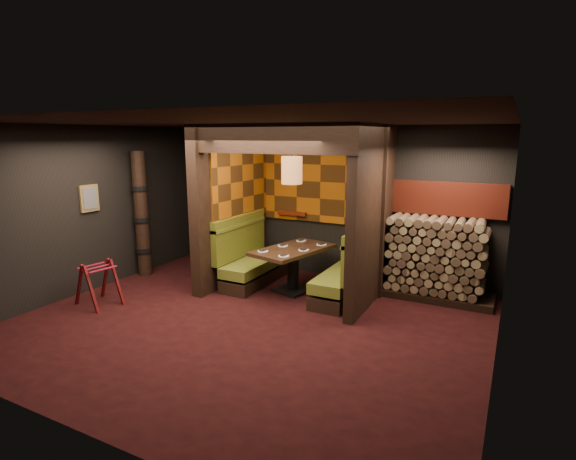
{
  "coord_description": "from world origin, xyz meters",
  "views": [
    {
      "loc": [
        3.31,
        -5.12,
        2.67
      ],
      "look_at": [
        0.0,
        1.3,
        1.15
      ],
      "focal_mm": 28.0,
      "sensor_mm": 36.0,
      "label": 1
    }
  ],
  "objects_px": {
    "pendant_lamp": "(292,170)",
    "totem_column": "(142,215)",
    "booth_bench_left": "(250,261)",
    "dining_table": "(293,261)",
    "booth_bench_right": "(348,276)",
    "luggage_rack": "(98,282)",
    "firewood_stack": "(441,259)"
  },
  "relations": [
    {
      "from": "luggage_rack",
      "to": "dining_table",
      "type": "bearing_deg",
      "value": 38.47
    },
    {
      "from": "dining_table",
      "to": "firewood_stack",
      "type": "distance_m",
      "value": 2.46
    },
    {
      "from": "booth_bench_left",
      "to": "totem_column",
      "type": "bearing_deg",
      "value": -165.25
    },
    {
      "from": "totem_column",
      "to": "booth_bench_right",
      "type": "bearing_deg",
      "value": 7.86
    },
    {
      "from": "dining_table",
      "to": "luggage_rack",
      "type": "xyz_separation_m",
      "value": [
        -2.5,
        -1.98,
        -0.16
      ]
    },
    {
      "from": "pendant_lamp",
      "to": "luggage_rack",
      "type": "relative_size",
      "value": 1.25
    },
    {
      "from": "dining_table",
      "to": "firewood_stack",
      "type": "bearing_deg",
      "value": 18.81
    },
    {
      "from": "totem_column",
      "to": "luggage_rack",
      "type": "bearing_deg",
      "value": -71.25
    },
    {
      "from": "booth_bench_right",
      "to": "pendant_lamp",
      "type": "xyz_separation_m",
      "value": [
        -0.97,
        -0.14,
        1.72
      ]
    },
    {
      "from": "booth_bench_left",
      "to": "pendant_lamp",
      "type": "relative_size",
      "value": 1.67
    },
    {
      "from": "booth_bench_left",
      "to": "booth_bench_right",
      "type": "height_order",
      "value": "same"
    },
    {
      "from": "dining_table",
      "to": "booth_bench_left",
      "type": "bearing_deg",
      "value": 174.39
    },
    {
      "from": "dining_table",
      "to": "pendant_lamp",
      "type": "bearing_deg",
      "value": -90.0
    },
    {
      "from": "luggage_rack",
      "to": "booth_bench_right",
      "type": "bearing_deg",
      "value": 30.9
    },
    {
      "from": "booth_bench_right",
      "to": "firewood_stack",
      "type": "height_order",
      "value": "firewood_stack"
    },
    {
      "from": "dining_table",
      "to": "totem_column",
      "type": "distance_m",
      "value": 3.11
    },
    {
      "from": "totem_column",
      "to": "firewood_stack",
      "type": "bearing_deg",
      "value": 13.19
    },
    {
      "from": "pendant_lamp",
      "to": "firewood_stack",
      "type": "bearing_deg",
      "value": 19.9
    },
    {
      "from": "pendant_lamp",
      "to": "luggage_rack",
      "type": "xyz_separation_m",
      "value": [
        -2.5,
        -1.93,
        -1.74
      ]
    },
    {
      "from": "booth_bench_right",
      "to": "totem_column",
      "type": "relative_size",
      "value": 0.67
    },
    {
      "from": "booth_bench_right",
      "to": "firewood_stack",
      "type": "distance_m",
      "value": 1.55
    },
    {
      "from": "luggage_rack",
      "to": "firewood_stack",
      "type": "bearing_deg",
      "value": 29.93
    },
    {
      "from": "booth_bench_left",
      "to": "firewood_stack",
      "type": "distance_m",
      "value": 3.33
    },
    {
      "from": "pendant_lamp",
      "to": "totem_column",
      "type": "height_order",
      "value": "pendant_lamp"
    },
    {
      "from": "booth_bench_right",
      "to": "pendant_lamp",
      "type": "height_order",
      "value": "pendant_lamp"
    },
    {
      "from": "dining_table",
      "to": "totem_column",
      "type": "relative_size",
      "value": 0.68
    },
    {
      "from": "pendant_lamp",
      "to": "dining_table",
      "type": "bearing_deg",
      "value": 90.0
    },
    {
      "from": "pendant_lamp",
      "to": "booth_bench_left",
      "type": "bearing_deg",
      "value": 171.34
    },
    {
      "from": "booth_bench_left",
      "to": "dining_table",
      "type": "bearing_deg",
      "value": -5.61
    },
    {
      "from": "booth_bench_left",
      "to": "booth_bench_right",
      "type": "bearing_deg",
      "value": 0.0
    },
    {
      "from": "booth_bench_right",
      "to": "luggage_rack",
      "type": "distance_m",
      "value": 4.04
    },
    {
      "from": "totem_column",
      "to": "firewood_stack",
      "type": "relative_size",
      "value": 1.39
    }
  ]
}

